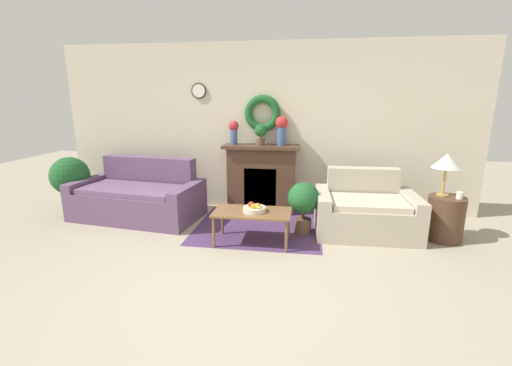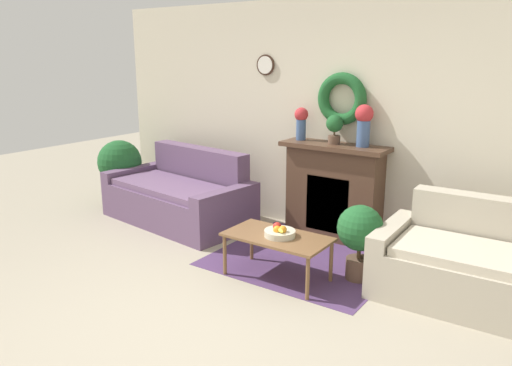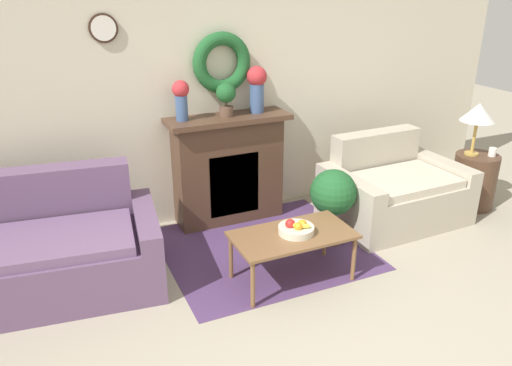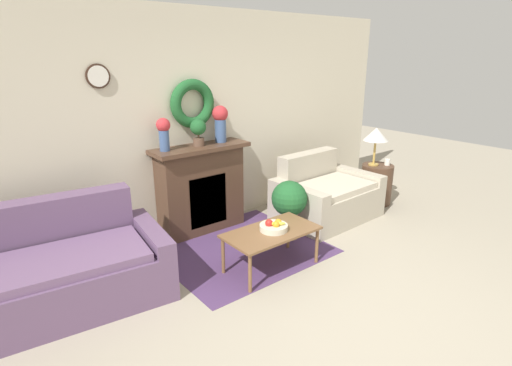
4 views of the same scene
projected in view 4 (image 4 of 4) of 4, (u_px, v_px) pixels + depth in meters
name	position (u px, v px, depth m)	size (l,w,h in m)	color
ground_plane	(359.00, 325.00, 3.35)	(16.00, 16.00, 0.00)	#9E937F
floor_rug	(240.00, 248.00, 4.66)	(1.80, 1.63, 0.01)	#4C335B
wall_back	(191.00, 122.00, 4.91)	(6.80, 0.19, 2.70)	beige
fireplace	(201.00, 188.00, 4.99)	(1.22, 0.41, 1.11)	#4C3323
couch_left	(53.00, 272.00, 3.55)	(2.04, 1.22, 0.91)	#604766
loveseat_right	(325.00, 196.00, 5.49)	(1.38, 0.99, 0.85)	#B2A893
coffee_table	(271.00, 234.00, 4.13)	(0.99, 0.53, 0.43)	brown
fruit_bowl	(274.00, 226.00, 4.12)	(0.29, 0.29, 0.12)	beige
side_table_by_loveseat	(376.00, 184.00, 6.00)	(0.46, 0.46, 0.59)	#4C3323
table_lamp	(376.00, 135.00, 5.77)	(0.36, 0.36, 0.56)	#B28E42
mug	(387.00, 162.00, 5.90)	(0.08, 0.08, 0.09)	silver
vase_on_mantel_left	(164.00, 132.00, 4.49)	(0.16, 0.16, 0.38)	#3D5684
vase_on_mantel_right	(220.00, 121.00, 4.93)	(0.20, 0.20, 0.45)	#3D5684
potted_plant_on_mantel	(198.00, 130.00, 4.75)	(0.19, 0.19, 0.32)	brown
potted_plant_floor_by_loveseat	(289.00, 202.00, 4.80)	(0.43, 0.43, 0.73)	brown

